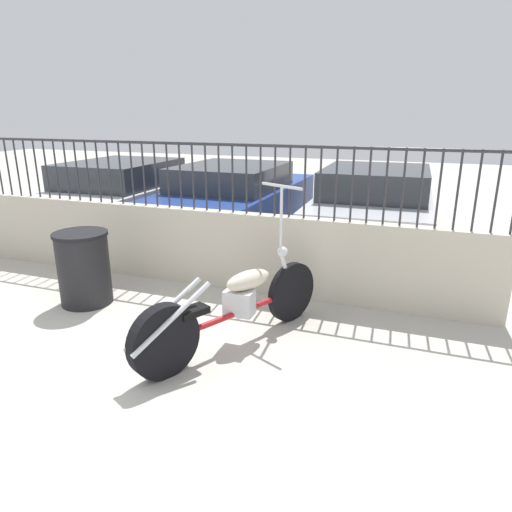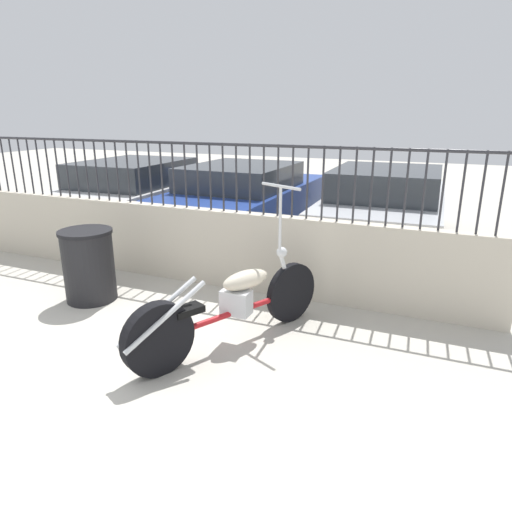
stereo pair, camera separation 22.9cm
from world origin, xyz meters
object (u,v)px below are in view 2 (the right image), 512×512
(motorcycle_red, at_px, (223,309))
(car_white, at_px, (139,191))
(car_silver, at_px, (385,205))
(car_blue, at_px, (245,199))
(trash_bin, at_px, (89,265))

(motorcycle_red, height_order, car_white, motorcycle_red)
(car_white, bearing_deg, car_silver, -86.35)
(car_white, height_order, car_blue, car_blue)
(car_blue, distance_m, car_silver, 2.45)
(trash_bin, relative_size, car_blue, 0.20)
(motorcycle_red, relative_size, trash_bin, 2.44)
(trash_bin, relative_size, car_silver, 0.20)
(trash_bin, xyz_separation_m, car_silver, (2.84, 3.99, 0.22))
(car_white, relative_size, car_silver, 1.08)
(car_blue, height_order, car_silver, car_blue)
(motorcycle_red, xyz_separation_m, car_silver, (0.84, 4.42, 0.25))
(trash_bin, relative_size, car_white, 0.19)
(car_white, bearing_deg, trash_bin, -153.00)
(trash_bin, xyz_separation_m, car_blue, (0.43, 3.52, 0.23))
(car_blue, bearing_deg, car_silver, -78.53)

